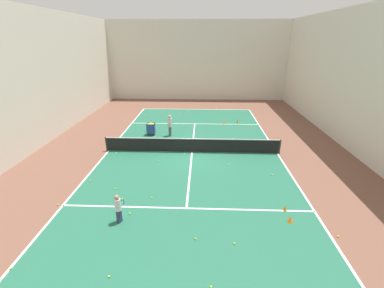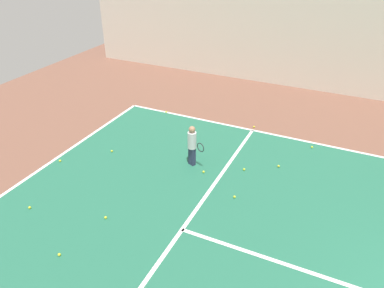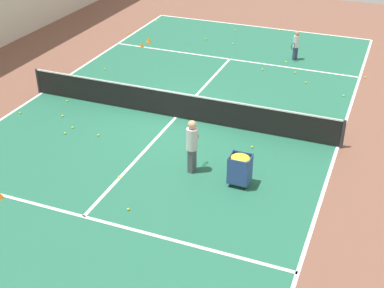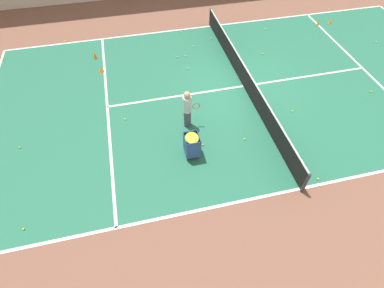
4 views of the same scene
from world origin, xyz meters
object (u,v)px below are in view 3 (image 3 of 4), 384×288
Objects in this scene: coach_at_net at (192,143)px; ball_cart at (240,164)px; tennis_net at (176,104)px; player_near_baseline at (296,44)px.

coach_at_net is 1.74× the size of ball_cart.
tennis_net is 3.50m from coach_at_net.
tennis_net is 7.50m from player_near_baseline.
coach_at_net reaches higher than tennis_net.
coach_at_net is at bearing 121.06° from tennis_net.
player_near_baseline is (-2.65, -7.01, 0.24)m from tennis_net.
coach_at_net is (-1.79, 2.97, 0.45)m from tennis_net.
coach_at_net is 1.52m from ball_cart.
ball_cart is at bearing -90.03° from coach_at_net.
player_near_baseline is 1.35× the size of ball_cart.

